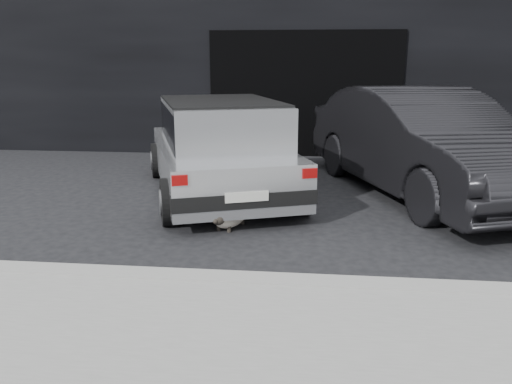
# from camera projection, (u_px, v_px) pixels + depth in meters

# --- Properties ---
(ground) EXTENTS (80.00, 80.00, 0.00)m
(ground) POSITION_uv_depth(u_px,v_px,m) (229.00, 206.00, 7.06)
(ground) COLOR black
(ground) RESTS_ON ground
(building_facade) EXTENTS (34.00, 4.00, 5.00)m
(building_facade) POSITION_uv_depth(u_px,v_px,m) (307.00, 39.00, 12.09)
(building_facade) COLOR black
(building_facade) RESTS_ON ground
(garage_opening) EXTENTS (4.00, 0.10, 2.60)m
(garage_opening) POSITION_uv_depth(u_px,v_px,m) (305.00, 95.00, 10.46)
(garage_opening) COLOR black
(garage_opening) RESTS_ON ground
(curb) EXTENTS (18.00, 0.25, 0.12)m
(curb) POSITION_uv_depth(u_px,v_px,m) (294.00, 285.00, 4.44)
(curb) COLOR gray
(curb) RESTS_ON ground
(sidewalk) EXTENTS (18.00, 2.20, 0.11)m
(sidewalk) POSITION_uv_depth(u_px,v_px,m) (289.00, 364.00, 3.29)
(sidewalk) COLOR gray
(sidewalk) RESTS_ON ground
(silver_hatchback) EXTENTS (2.98, 4.28, 1.45)m
(silver_hatchback) POSITION_uv_depth(u_px,v_px,m) (219.00, 144.00, 7.46)
(silver_hatchback) COLOR #B5B7BA
(silver_hatchback) RESTS_ON ground
(second_car) EXTENTS (3.25, 5.18, 1.61)m
(second_car) POSITION_uv_depth(u_px,v_px,m) (422.00, 142.00, 7.51)
(second_car) COLOR black
(second_car) RESTS_ON ground
(cat_siamese) EXTENTS (0.48, 0.83, 0.30)m
(cat_siamese) POSITION_uv_depth(u_px,v_px,m) (229.00, 218.00, 6.09)
(cat_siamese) COLOR beige
(cat_siamese) RESTS_ON ground
(cat_white) EXTENTS (0.79, 0.29, 0.36)m
(cat_white) POSITION_uv_depth(u_px,v_px,m) (215.00, 203.00, 6.58)
(cat_white) COLOR white
(cat_white) RESTS_ON ground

